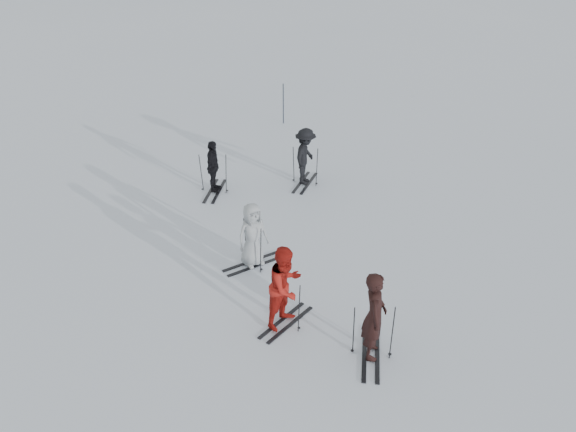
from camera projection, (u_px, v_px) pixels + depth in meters
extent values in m
plane|color=silver|center=(277.00, 267.00, 14.59)|extent=(120.00, 120.00, 0.00)
imported|color=black|center=(374.00, 317.00, 11.27)|extent=(0.59, 0.79, 1.99)
imported|color=#A71A12|center=(286.00, 288.00, 12.17)|extent=(1.03, 1.15, 1.95)
imported|color=#9DA3A6|center=(253.00, 236.00, 14.31)|extent=(0.96, 1.00, 1.73)
imported|color=black|center=(213.00, 167.00, 18.11)|extent=(0.59, 1.07, 1.73)
imported|color=black|center=(305.00, 157.00, 18.62)|extent=(0.75, 1.26, 1.91)
cylinder|color=black|center=(283.00, 104.00, 23.99)|extent=(0.04, 0.04, 1.74)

